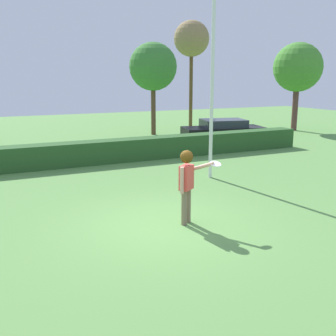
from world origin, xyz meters
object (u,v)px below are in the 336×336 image
frisbee (215,164)px  willow_tree (192,40)px  person (187,179)px  birch_tree (153,67)px  parked_car_black (223,130)px  lamppost (212,79)px  oak_tree (298,68)px

frisbee → willow_tree: 19.38m
willow_tree → person: bearing=-118.8°
birch_tree → parked_car_black: bearing=-66.2°
parked_car_black → birch_tree: birch_tree is taller
frisbee → birch_tree: (4.74, 14.60, 2.52)m
birch_tree → person: bearing=-110.4°
person → willow_tree: (9.10, 16.57, 4.72)m
birch_tree → lamppost: bearing=-103.0°
frisbee → oak_tree: (13.79, 12.48, 2.52)m
parked_car_black → willow_tree: willow_tree is taller
frisbee → willow_tree: size_ratio=0.04×
lamppost → willow_tree: (6.24, 12.92, 2.49)m
person → parked_car_black: 12.22m
frisbee → lamppost: lamppost is taller
lamppost → person: bearing=-128.1°
person → oak_tree: (14.38, 12.19, 2.87)m
person → parked_car_black: size_ratio=0.40×
lamppost → willow_tree: bearing=64.2°
parked_car_black → willow_tree: (1.76, 6.82, 5.13)m
lamppost → birch_tree: lamppost is taller
lamppost → birch_tree: (2.47, 10.66, 0.64)m
lamppost → parked_car_black: bearing=53.7°
oak_tree → frisbee: bearing=-137.9°
birch_tree → willow_tree: willow_tree is taller
oak_tree → willow_tree: bearing=140.3°
person → parked_car_black: person is taller
lamppost → parked_car_black: (4.48, 6.10, -2.64)m
parked_car_black → frisbee: bearing=-123.9°
oak_tree → willow_tree: 7.10m
person → birch_tree: size_ratio=0.33×
person → lamppost: (2.87, 3.65, 2.23)m
lamppost → birch_tree: size_ratio=1.12×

